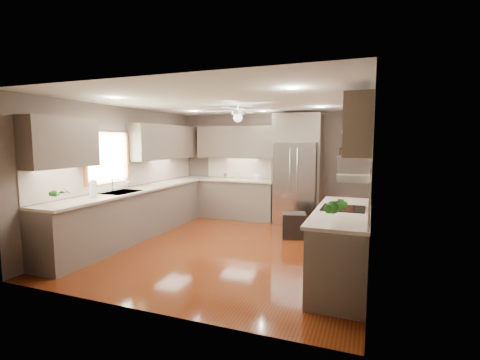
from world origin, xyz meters
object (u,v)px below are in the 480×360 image
Objects in this scene: canister_c at (238,175)px; potted_plant_left at (61,193)px; soap_bottle at (128,184)px; bowl at (258,179)px; refrigerator at (297,171)px; potted_plant_right at (336,207)px; canister_b at (225,176)px; stool at (294,225)px; microwave at (354,168)px; paper_towel at (93,189)px.

canister_c is 4.15m from potted_plant_left.
soap_bottle is (-1.33, -2.33, 0.01)m from canister_c.
bowl is 0.09× the size of refrigerator.
potted_plant_right reaches higher than potted_plant_left.
stool is at bearing -32.40° from canister_b.
canister_c is 3.93m from microwave.
bowl is (-2.13, 3.76, -0.14)m from potted_plant_right.
canister_c is (0.34, -0.03, 0.02)m from canister_b.
potted_plant_right is (3.85, 0.22, 0.01)m from potted_plant_left.
microwave reaches higher than soap_bottle.
potted_plant_left reaches higher than paper_towel.
soap_bottle is 0.08× the size of refrigerator.
canister_b is 0.63× the size of bowl.
refrigerator reaches higher than bowl.
potted_plant_right is at bearing 3.29° from potted_plant_left.
soap_bottle is 3.27m from stool.
potted_plant_left reaches higher than canister_b.
canister_c is at bearing 178.14° from refrigerator.
soap_bottle is 0.64× the size of potted_plant_left.
potted_plant_right is 0.14× the size of refrigerator.
canister_c is 0.82× the size of bowl.
potted_plant_left is at bearing -124.09° from refrigerator.
microwave is (2.27, -2.77, 0.51)m from bowl.
canister_c is at bearing -178.44° from bowl.
bowl is (0.84, -0.02, -0.04)m from canister_b.
canister_b is 0.84m from bowl.
canister_b is 0.69× the size of soap_bottle.
paper_towel is (0.11, -1.00, 0.04)m from soap_bottle.
refrigerator reaches higher than canister_b.
bowl is at bearing 119.58° from potted_plant_right.
potted_plant_left is at bearing -106.95° from canister_c.
potted_plant_right is (3.97, -1.42, 0.07)m from soap_bottle.
potted_plant_right is at bearing -19.63° from soap_bottle.
microwave reaches higher than potted_plant_right.
canister_c is 3.55m from paper_towel.
canister_c is at bearing 125.16° from potted_plant_right.
potted_plant_right is 3.88m from paper_towel.
soap_bottle is at bearing 174.07° from microwave.
microwave is (1.33, -2.71, 0.29)m from refrigerator.
soap_bottle is 4.15m from microwave.
potted_plant_left is at bearing -113.29° from bowl.
paper_towel is at bearing -171.79° from microwave.
canister_b is 0.26× the size of stool.
canister_c is at bearing 60.20° from soap_bottle.
potted_plant_left is 0.60× the size of stool.
microwave reaches higher than canister_b.
refrigerator is at bearing -3.70° from bowl.
soap_bottle is at bearing -140.60° from refrigerator.
refrigerator is 4.59× the size of stool.
microwave is (4.10, -0.43, 0.44)m from soap_bottle.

